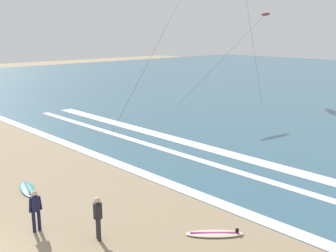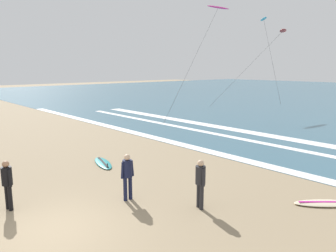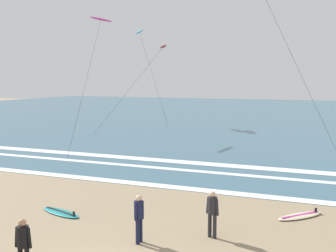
# 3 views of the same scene
# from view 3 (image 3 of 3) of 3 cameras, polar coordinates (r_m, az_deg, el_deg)

# --- Properties ---
(ocean_surface) EXTENTS (140.00, 90.00, 0.01)m
(ocean_surface) POSITION_cam_3_polar(r_m,az_deg,el_deg) (63.67, 16.92, 1.45)
(ocean_surface) COLOR #386075
(ocean_surface) RESTS_ON ground
(wave_foam_shoreline) EXTENTS (56.27, 0.74, 0.01)m
(wave_foam_shoreline) POSITION_cam_3_polar(r_m,az_deg,el_deg) (19.79, 9.16, -9.13)
(wave_foam_shoreline) COLOR white
(wave_foam_shoreline) RESTS_ON ocean_surface
(wave_foam_mid_break) EXTENTS (40.69, 0.59, 0.01)m
(wave_foam_mid_break) POSITION_cam_3_polar(r_m,az_deg,el_deg) (23.84, 6.59, -6.39)
(wave_foam_mid_break) COLOR white
(wave_foam_mid_break) RESTS_ON ocean_surface
(wave_foam_outer_break) EXTENTS (45.76, 1.06, 0.01)m
(wave_foam_outer_break) POSITION_cam_3_polar(r_m,az_deg,el_deg) (25.48, 12.97, -5.68)
(wave_foam_outer_break) COLOR white
(wave_foam_outer_break) RESTS_ON ocean_surface
(surfer_right_near) EXTENTS (0.52, 0.32, 1.60)m
(surfer_right_near) POSITION_cam_3_polar(r_m,az_deg,el_deg) (12.22, -19.25, -14.80)
(surfer_right_near) COLOR black
(surfer_right_near) RESTS_ON ground
(surfer_left_far) EXTENTS (0.51, 0.32, 1.60)m
(surfer_left_far) POSITION_cam_3_polar(r_m,az_deg,el_deg) (14.24, 6.11, -11.37)
(surfer_left_far) COLOR #232328
(surfer_left_far) RESTS_ON ground
(surfer_left_near) EXTENTS (0.32, 0.51, 1.60)m
(surfer_left_near) POSITION_cam_3_polar(r_m,az_deg,el_deg) (13.76, -4.01, -12.00)
(surfer_left_near) COLOR #141938
(surfer_left_near) RESTS_ON ground
(surfboard_right_spare) EXTENTS (1.85, 1.96, 0.25)m
(surfboard_right_spare) POSITION_cam_3_polar(r_m,az_deg,el_deg) (17.20, 17.66, -11.66)
(surfboard_right_spare) COLOR beige
(surfboard_right_spare) RESTS_ON ground
(surfboard_near_water) EXTENTS (2.18, 1.18, 0.25)m
(surfboard_near_water) POSITION_cam_3_polar(r_m,az_deg,el_deg) (17.35, -14.49, -11.40)
(surfboard_near_water) COLOR teal
(surfboard_near_water) RESTS_ON ground
(kite_magenta_high_left) EXTENTS (4.53, 12.93, 10.95)m
(kite_magenta_high_left) POSITION_cam_3_polar(r_m,az_deg,el_deg) (39.66, -9.19, 14.16)
(kite_magenta_high_left) COLOR #CC2384
(kite_magenta_high_left) RESTS_ON ground
(kite_cyan_high_right) EXTENTS (6.35, 4.82, 11.06)m
(kite_cyan_high_right) POSITION_cam_3_polar(r_m,az_deg,el_deg) (50.72, -3.94, 12.68)
(kite_cyan_high_right) COLOR #23A8C6
(kite_cyan_high_right) RESTS_ON ground
(kite_red_far_right) EXTENTS (4.33, 11.25, 9.15)m
(kite_red_far_right) POSITION_cam_3_polar(r_m,az_deg,el_deg) (47.85, -0.68, 10.77)
(kite_red_far_right) COLOR red
(kite_red_far_right) RESTS_ON ground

